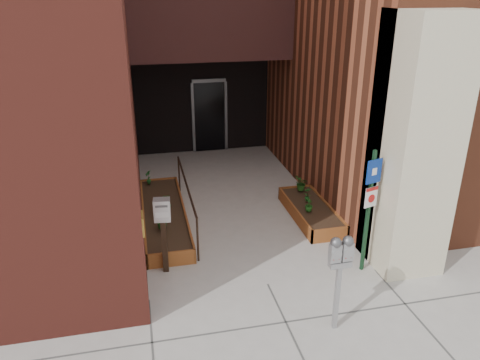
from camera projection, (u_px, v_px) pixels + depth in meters
ground at (268, 284)px, 7.98m from camera, size 80.00×80.00×0.00m
planter_left at (164, 216)px, 10.04m from camera, size 0.90×3.60×0.30m
planter_right at (311, 212)px, 10.23m from camera, size 0.80×2.20×0.30m
handrail at (186, 189)px, 9.86m from camera, size 0.04×3.34×0.90m
parking_meter at (340, 259)px, 6.52m from camera, size 0.34×0.16×1.54m
sign_post at (370, 199)px, 7.86m from camera, size 0.30×0.12×2.26m
payment_dropbox at (163, 220)px, 7.97m from camera, size 0.30×0.24×1.41m
shrub_left_a at (163, 220)px, 9.14m from camera, size 0.33×0.33×0.34m
shrub_left_b at (158, 207)px, 9.70m from camera, size 0.26×0.26×0.33m
shrub_left_c at (166, 203)px, 9.78m from camera, size 0.28×0.28×0.40m
shrub_left_d at (148, 177)px, 11.21m from camera, size 0.20×0.20×0.34m
shrub_right_a at (309, 205)px, 9.85m from camera, size 0.22×0.22×0.29m
shrub_right_b at (308, 194)px, 10.31m from camera, size 0.18×0.18×0.33m
shrub_right_c at (301, 184)px, 10.84m from camera, size 0.43×0.43×0.35m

